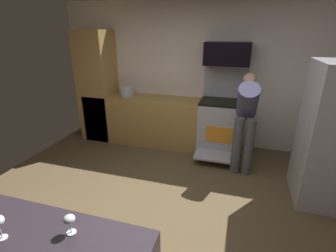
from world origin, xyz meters
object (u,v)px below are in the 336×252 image
Objects in this scene: person_cook at (246,117)px; wine_glass_mid at (69,220)px; oven_range at (221,125)px; microwave at (227,54)px; stock_pot at (126,91)px.

person_cook reaches higher than wine_glass_mid.
microwave reaches higher than oven_range.
wine_glass_mid is at bearing -101.42° from oven_range.
microwave reaches higher than person_cook.
wine_glass_mid is (-1.04, -2.68, 0.11)m from person_cook.
wine_glass_mid is at bearing -70.22° from stock_pot.
stock_pot is at bearing 109.78° from wine_glass_mid.
oven_range is 1.22m from microwave.
stock_pot is (-1.17, 3.25, 0.00)m from wine_glass_mid.
person_cook is 2.29m from stock_pot.
wine_glass_mid is (-0.65, -3.24, 0.49)m from oven_range.
oven_range is 11.45× the size of wine_glass_mid.
stock_pot is at bearing 179.57° from oven_range.
stock_pot is (-1.83, 0.01, 0.49)m from oven_range.
person_cook is 11.08× the size of wine_glass_mid.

